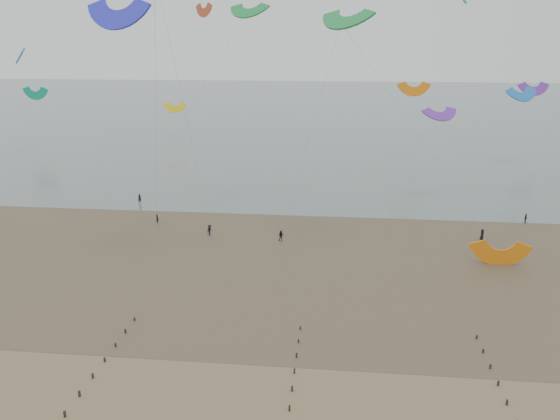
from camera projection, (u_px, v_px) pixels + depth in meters
The scene contains 6 objects.
ground at pixel (244, 399), 46.30m from camera, with size 500.00×500.00×0.00m, color brown.
sea_and_shore at pixel (255, 248), 79.31m from camera, with size 500.00×665.00×0.03m.
kitesurfer_lead at pixel (157, 219), 89.92m from camera, with size 0.54×0.36×1.49m, color black.
kitesurfers at pixel (487, 224), 87.22m from camera, with size 113.88×20.71×1.85m.
grounded_kite at pixel (499, 265), 73.62m from camera, with size 6.69×3.50×5.09m, color orange, non-canonical shape.
kites_airborne at pixel (257, 59), 120.04m from camera, with size 251.99×126.75×39.78m.
Camera 1 is at (7.11, -38.74, 29.32)m, focal length 35.00 mm.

